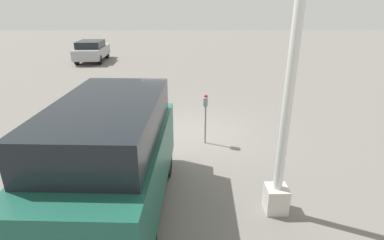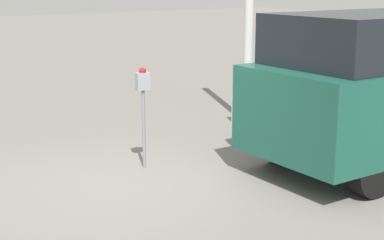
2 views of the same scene
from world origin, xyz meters
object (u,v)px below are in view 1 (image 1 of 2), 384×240
(lamp_post, at_px, (285,127))
(car_distant, at_px, (92,50))
(parking_meter_near, at_px, (206,108))
(parked_van, at_px, (111,156))

(lamp_post, xyz_separation_m, car_distant, (-17.09, -8.65, -1.07))
(parking_meter_near, height_order, car_distant, parking_meter_near)
(parked_van, relative_size, car_distant, 1.12)
(lamp_post, bearing_deg, parking_meter_near, -158.79)
(parked_van, height_order, car_distant, parked_van)
(lamp_post, distance_m, parked_van, 3.35)
(parking_meter_near, distance_m, car_distant, 15.71)
(lamp_post, height_order, car_distant, lamp_post)
(parking_meter_near, xyz_separation_m, car_distant, (-13.86, -7.40, -0.34))
(parking_meter_near, xyz_separation_m, lamp_post, (3.23, 1.25, 0.73))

